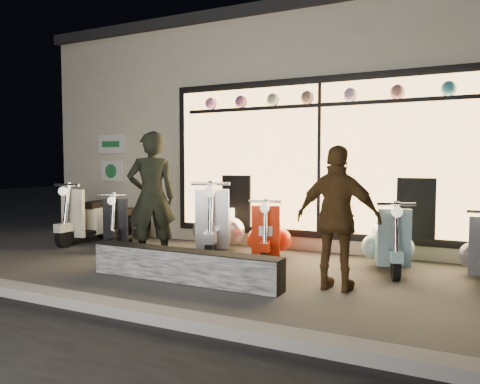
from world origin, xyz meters
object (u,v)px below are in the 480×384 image
Objects in this scene: scooter_silver at (217,225)px; scooter_red at (268,235)px; graffiti_barrier at (184,266)px; man at (152,197)px; woman at (338,218)px.

scooter_red is (0.95, -0.07, -0.09)m from scooter_silver.
graffiti_barrier is 1.95m from scooter_silver.
man reaches higher than graffiti_barrier.
woman is (1.42, -1.31, 0.48)m from scooter_red.
graffiti_barrier is at bearing -94.73° from scooter_silver.
man is (-1.45, -1.01, 0.60)m from scooter_red.
scooter_red is at bearing 171.24° from man.
woman is (2.87, -0.29, -0.13)m from man.
woman is at bearing 130.43° from man.
man is at bearing -136.48° from scooter_silver.
scooter_silver is at bearing 157.23° from scooter_red.
man is at bearing -3.59° from woman.
woman reaches higher than graffiti_barrier.
graffiti_barrier is 2.04× the size of scooter_red.
scooter_silver is 0.93× the size of woman.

